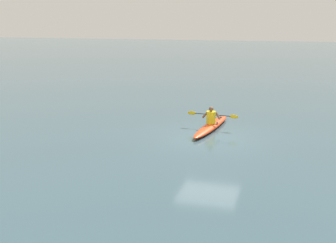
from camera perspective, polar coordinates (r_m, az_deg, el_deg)
ground_plane at (r=18.26m, az=5.40°, el=-2.07°), size 160.00×160.00×0.00m
kayak at (r=19.65m, az=5.65°, el=-0.58°), size 1.10×4.55×0.26m
kayaker at (r=19.48m, az=5.62°, el=0.65°), size 2.33×0.55×0.77m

